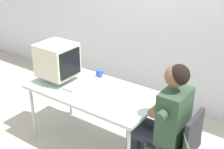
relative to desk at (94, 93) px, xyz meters
The scene contains 8 objects.
ground_plane 0.67m from the desk, ahead, with size 12.00×12.00×0.00m, color #B2ADA3.
wall_back 1.65m from the desk, 77.91° to the left, with size 8.00×0.10×3.00m, color silver.
desk is the anchor object (origin of this frame).
crt_monitor 0.57m from the desk, behind, with size 0.41×0.37×0.44m.
keyboard 0.21m from the desk, behind, with size 0.16×0.44×0.03m.
office_chair 1.07m from the desk, ahead, with size 0.41×0.41×0.82m.
person_seated 0.87m from the desk, ahead, with size 0.68×0.55×1.27m.
desk_mug 0.35m from the desk, 116.43° to the left, with size 0.08×0.09×0.09m.
Camera 1 is at (1.91, -2.34, 2.30)m, focal length 49.81 mm.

